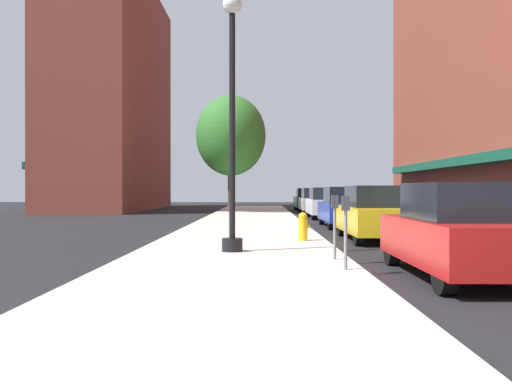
{
  "coord_description": "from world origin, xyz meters",
  "views": [
    {
      "loc": [
        0.55,
        -5.59,
        1.54
      ],
      "look_at": [
        0.35,
        15.3,
        1.45
      ],
      "focal_mm": 38.5,
      "sensor_mm": 36.0,
      "label": 1
    }
  ],
  "objects_px": {
    "parking_meter_near": "(346,223)",
    "car_green": "(307,200)",
    "parking_meter_far": "(335,219)",
    "car_yellow": "(375,214)",
    "car_red": "(460,232)",
    "fire_hydrant": "(303,226)",
    "car_silver": "(315,201)",
    "car_blue": "(345,208)",
    "car_white": "(325,203)",
    "tree_near": "(231,136)",
    "lamppost": "(232,117)"
  },
  "relations": [
    {
      "from": "car_red",
      "to": "fire_hydrant",
      "type": "bearing_deg",
      "value": 112.67
    },
    {
      "from": "car_green",
      "to": "car_red",
      "type": "bearing_deg",
      "value": -90.03
    },
    {
      "from": "fire_hydrant",
      "to": "car_silver",
      "type": "xyz_separation_m",
      "value": [
        2.28,
        20.13,
        0.29
      ]
    },
    {
      "from": "parking_meter_near",
      "to": "car_yellow",
      "type": "xyz_separation_m",
      "value": [
        1.95,
        6.86,
        -0.14
      ]
    },
    {
      "from": "car_red",
      "to": "car_green",
      "type": "distance_m",
      "value": 31.79
    },
    {
      "from": "car_silver",
      "to": "car_green",
      "type": "relative_size",
      "value": 1.0
    },
    {
      "from": "fire_hydrant",
      "to": "car_white",
      "type": "height_order",
      "value": "car_white"
    },
    {
      "from": "lamppost",
      "to": "car_blue",
      "type": "xyz_separation_m",
      "value": [
        4.12,
        9.99,
        -2.39
      ]
    },
    {
      "from": "parking_meter_near",
      "to": "car_white",
      "type": "xyz_separation_m",
      "value": [
        1.95,
        19.72,
        -0.14
      ]
    },
    {
      "from": "car_green",
      "to": "parking_meter_near",
      "type": "bearing_deg",
      "value": -93.56
    },
    {
      "from": "tree_near",
      "to": "car_yellow",
      "type": "xyz_separation_m",
      "value": [
        5.42,
        -18.92,
        -4.24
      ]
    },
    {
      "from": "parking_meter_near",
      "to": "car_red",
      "type": "height_order",
      "value": "car_red"
    },
    {
      "from": "fire_hydrant",
      "to": "car_silver",
      "type": "bearing_deg",
      "value": 83.53
    },
    {
      "from": "car_yellow",
      "to": "car_silver",
      "type": "bearing_deg",
      "value": 89.6
    },
    {
      "from": "lamppost",
      "to": "parking_meter_near",
      "type": "bearing_deg",
      "value": -52.85
    },
    {
      "from": "car_red",
      "to": "car_yellow",
      "type": "relative_size",
      "value": 1.0
    },
    {
      "from": "car_silver",
      "to": "car_green",
      "type": "distance_m",
      "value": 5.91
    },
    {
      "from": "lamppost",
      "to": "car_green",
      "type": "relative_size",
      "value": 1.37
    },
    {
      "from": "car_white",
      "to": "car_green",
      "type": "xyz_separation_m",
      "value": [
        0.0,
        11.89,
        0.0
      ]
    },
    {
      "from": "car_white",
      "to": "car_green",
      "type": "height_order",
      "value": "same"
    },
    {
      "from": "tree_near",
      "to": "car_white",
      "type": "relative_size",
      "value": 1.75
    },
    {
      "from": "parking_meter_far",
      "to": "parking_meter_near",
      "type": "bearing_deg",
      "value": -90.0
    },
    {
      "from": "parking_meter_near",
      "to": "car_red",
      "type": "relative_size",
      "value": 0.3
    },
    {
      "from": "car_white",
      "to": "car_green",
      "type": "relative_size",
      "value": 1.0
    },
    {
      "from": "fire_hydrant",
      "to": "car_green",
      "type": "xyz_separation_m",
      "value": [
        2.28,
        26.04,
        0.29
      ]
    },
    {
      "from": "parking_meter_near",
      "to": "car_blue",
      "type": "height_order",
      "value": "car_blue"
    },
    {
      "from": "lamppost",
      "to": "parking_meter_far",
      "type": "height_order",
      "value": "lamppost"
    },
    {
      "from": "car_red",
      "to": "parking_meter_near",
      "type": "bearing_deg",
      "value": 175.61
    },
    {
      "from": "car_red",
      "to": "car_blue",
      "type": "xyz_separation_m",
      "value": [
        0.0,
        13.03,
        0.0
      ]
    },
    {
      "from": "car_silver",
      "to": "parking_meter_near",
      "type": "bearing_deg",
      "value": -93.69
    },
    {
      "from": "car_blue",
      "to": "parking_meter_far",
      "type": "bearing_deg",
      "value": -99.3
    },
    {
      "from": "fire_hydrant",
      "to": "tree_near",
      "type": "height_order",
      "value": "tree_near"
    },
    {
      "from": "car_red",
      "to": "car_silver",
      "type": "distance_m",
      "value": 25.88
    },
    {
      "from": "parking_meter_far",
      "to": "car_yellow",
      "type": "distance_m",
      "value": 5.76
    },
    {
      "from": "fire_hydrant",
      "to": "car_blue",
      "type": "distance_m",
      "value": 7.64
    },
    {
      "from": "car_silver",
      "to": "car_white",
      "type": "bearing_deg",
      "value": -89.36
    },
    {
      "from": "parking_meter_far",
      "to": "car_yellow",
      "type": "xyz_separation_m",
      "value": [
        1.95,
        5.42,
        -0.14
      ]
    },
    {
      "from": "lamppost",
      "to": "fire_hydrant",
      "type": "relative_size",
      "value": 7.47
    },
    {
      "from": "lamppost",
      "to": "fire_hydrant",
      "type": "bearing_deg",
      "value": 55.89
    },
    {
      "from": "lamppost",
      "to": "car_silver",
      "type": "distance_m",
      "value": 23.33
    },
    {
      "from": "parking_meter_far",
      "to": "tree_near",
      "type": "relative_size",
      "value": 0.17
    },
    {
      "from": "car_blue",
      "to": "car_white",
      "type": "relative_size",
      "value": 1.0
    },
    {
      "from": "parking_meter_far",
      "to": "car_silver",
      "type": "distance_m",
      "value": 24.34
    },
    {
      "from": "fire_hydrant",
      "to": "car_red",
      "type": "xyz_separation_m",
      "value": [
        2.28,
        -5.75,
        0.29
      ]
    },
    {
      "from": "car_white",
      "to": "fire_hydrant",
      "type": "bearing_deg",
      "value": -100.38
    },
    {
      "from": "car_blue",
      "to": "car_white",
      "type": "height_order",
      "value": "same"
    },
    {
      "from": "parking_meter_near",
      "to": "car_green",
      "type": "distance_m",
      "value": 31.67
    },
    {
      "from": "parking_meter_far",
      "to": "car_yellow",
      "type": "bearing_deg",
      "value": 70.22
    },
    {
      "from": "car_yellow",
      "to": "car_silver",
      "type": "distance_m",
      "value": 18.84
    },
    {
      "from": "car_yellow",
      "to": "parking_meter_near",
      "type": "bearing_deg",
      "value": -106.27
    }
  ]
}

